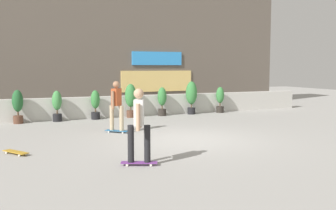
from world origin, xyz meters
TOP-DOWN VIEW (x-y plane):
  - ground_plane at (0.00, 0.00)m, footprint 48.00×48.00m
  - planter_wall at (0.00, 6.00)m, footprint 18.00×0.40m
  - building_backdrop at (0.00, 10.00)m, footprint 20.00×2.08m
  - potted_plant_0 at (-4.48, 5.55)m, footprint 0.41×0.41m
  - potted_plant_1 at (-3.03, 5.55)m, footprint 0.38×0.38m
  - potted_plant_2 at (-1.49, 5.55)m, footprint 0.37×0.37m
  - potted_plant_3 at (0.03, 5.55)m, footprint 0.48×0.48m
  - potted_plant_4 at (1.48, 5.55)m, footprint 0.40×0.40m
  - potted_plant_5 at (2.93, 5.55)m, footprint 0.51×0.51m
  - potted_plant_6 at (4.45, 5.55)m, footprint 0.37×0.37m
  - skater_by_wall_left at (-2.36, -2.32)m, footprint 0.81×0.52m
  - skater_foreground at (-1.61, 2.03)m, footprint 0.71×0.71m
  - skateboard_near_camera at (-4.80, -0.07)m, footprint 0.60×0.78m

SIDE VIEW (x-z plane):
  - ground_plane at x=0.00m, z-range 0.00..0.00m
  - skateboard_near_camera at x=-4.80m, z-range 0.02..0.10m
  - planter_wall at x=0.00m, z-range 0.00..0.90m
  - potted_plant_2 at x=-1.49m, z-range 0.04..1.24m
  - potted_plant_6 at x=4.45m, z-range 0.04..1.26m
  - potted_plant_1 at x=-3.03m, z-range 0.05..1.27m
  - potted_plant_4 at x=1.48m, z-range 0.06..1.32m
  - potted_plant_0 at x=-4.48m, z-range 0.07..1.36m
  - potted_plant_3 at x=0.03m, z-range 0.11..1.54m
  - potted_plant_5 at x=2.93m, z-range 0.12..1.62m
  - skater_by_wall_left at x=-2.36m, z-range 0.09..1.79m
  - skater_foreground at x=-1.61m, z-range 0.09..1.79m
  - building_backdrop at x=0.00m, z-range 0.00..6.50m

